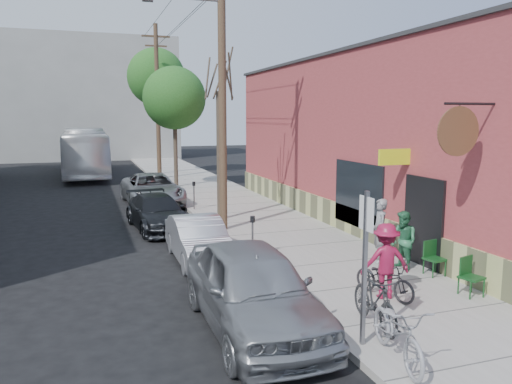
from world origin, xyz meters
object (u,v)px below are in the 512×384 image
object	(u,v)px
cyclist	(385,261)
parked_bike_a	(375,300)
bus	(85,152)
tree_leafy_mid	(174,98)
utility_pole_near	(221,82)
parked_bike_b	(398,331)
patio_chair_b	(472,277)
car_1	(199,240)
patio_chair_a	(435,259)
car_2	(157,212)
parking_meter_far	(194,191)
car_0	(253,288)
tree_bare	(220,156)
patron_green	(403,241)
sign_post	(365,254)
parking_meter_near	(253,230)
patron_grey	(380,230)
tree_leafy_far	(156,77)
car_3	(152,189)

from	to	relation	value
cyclist	parked_bike_a	xyz separation A→B (m)	(-1.10, -1.32, -0.32)
bus	tree_leafy_mid	bearing A→B (deg)	-60.92
utility_pole_near	parked_bike_b	xyz separation A→B (m)	(0.19, -10.58, -4.74)
patio_chair_b	cyclist	world-z (taller)	cyclist
parked_bike_b	car_1	distance (m)	7.51
patio_chair_a	car_2	size ratio (longest dim) A/B	0.20
parking_meter_far	car_0	world-z (taller)	car_0
cyclist	tree_bare	bearing A→B (deg)	-69.66
patron_green	sign_post	bearing A→B (deg)	-49.98
parking_meter_far	tree_leafy_mid	distance (m)	8.82
tree_bare	tree_leafy_mid	world-z (taller)	tree_leafy_mid
parked_bike_a	parking_meter_near	bearing A→B (deg)	102.50
patron_grey	car_0	xyz separation A→B (m)	(-4.73, -2.84, -0.20)
cyclist	parked_bike_b	distance (m)	3.05
patron_grey	bus	size ratio (longest dim) A/B	0.15
tree_leafy_far	car_2	world-z (taller)	tree_leafy_far
parking_meter_near	parked_bike_b	distance (m)	6.67
patio_chair_a	car_2	world-z (taller)	car_2
tree_bare	car_1	world-z (taller)	tree_bare
sign_post	car_2	bearing A→B (deg)	100.51
parking_meter_near	sign_post	bearing A→B (deg)	-89.03
parking_meter_far	car_1	bearing A→B (deg)	-100.96
parking_meter_far	bus	xyz separation A→B (m)	(-4.49, 16.52, 0.73)
cyclist	car_0	world-z (taller)	cyclist
car_3	tree_bare	bearing A→B (deg)	-70.15
tree_leafy_far	parked_bike_b	xyz separation A→B (m)	(-0.22, -29.69, -6.32)
tree_bare	parked_bike_a	world-z (taller)	tree_bare
tree_leafy_far	parking_meter_near	bearing A→B (deg)	-91.37
parking_meter_near	patron_grey	bearing A→B (deg)	-24.63
utility_pole_near	car_0	world-z (taller)	utility_pole_near
car_0	patio_chair_b	bearing A→B (deg)	-2.02
tree_leafy_mid	patio_chair_b	bearing A→B (deg)	-81.08
parking_meter_far	patio_chair_a	bearing A→B (deg)	-70.57
parked_bike_b	tree_leafy_far	bearing A→B (deg)	100.97
bus	tree_bare	bearing A→B (deg)	-75.72
sign_post	parking_meter_near	bearing A→B (deg)	90.97
patron_grey	car_1	xyz separation A→B (m)	(-4.73, 2.15, -0.40)
tree_leafy_mid	cyclist	distance (m)	20.32
car_1	tree_leafy_mid	bearing A→B (deg)	82.51
tree_leafy_far	parked_bike_a	world-z (taller)	tree_leafy_far
car_0	cyclist	bearing A→B (deg)	6.34
patio_chair_b	car_3	distance (m)	16.24
tree_leafy_far	patio_chair_b	size ratio (longest dim) A/B	10.10
patio_chair_b	bus	xyz separation A→B (m)	(-8.24, 29.22, 1.13)
tree_leafy_mid	car_1	size ratio (longest dim) A/B	1.75
patron_green	car_1	size ratio (longest dim) A/B	0.40
tree_leafy_mid	patron_grey	world-z (taller)	tree_leafy_mid
car_2	sign_post	bearing A→B (deg)	-84.84
utility_pole_near	parked_bike_a	xyz separation A→B (m)	(0.58, -9.26, -4.72)
sign_post	car_2	world-z (taller)	sign_post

